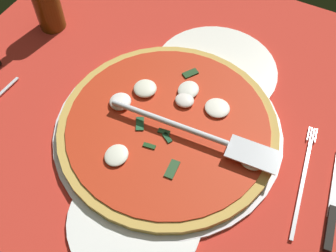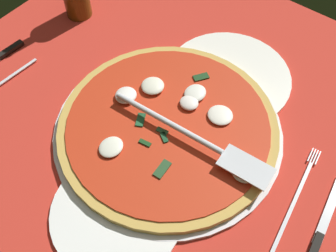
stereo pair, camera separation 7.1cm
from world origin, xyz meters
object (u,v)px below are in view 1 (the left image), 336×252
object	(u,v)px
pizza	(168,126)
pizza_server	(198,133)
dinner_plate_left	(215,70)
place_setting_far	(318,194)
dinner_plate_right	(135,219)

from	to	relation	value
pizza	pizza_server	size ratio (longest dim) A/B	1.29
dinner_plate_left	place_setting_far	world-z (taller)	place_setting_far
dinner_plate_right	pizza	world-z (taller)	pizza
pizza	pizza_server	world-z (taller)	pizza_server
pizza	pizza_server	xyz separation A→B (cm)	(0.51, 5.84, 2.44)
dinner_plate_left	place_setting_far	bearing A→B (deg)	56.56
place_setting_far	dinner_plate_left	bearing A→B (deg)	49.17
pizza	place_setting_far	distance (cm)	27.42
pizza_server	dinner_plate_right	bearing A→B (deg)	-102.81
dinner_plate_right	place_setting_far	distance (cm)	29.94
place_setting_far	pizza	bearing A→B (deg)	83.30
dinner_plate_right	pizza_server	size ratio (longest dim) A/B	0.70
dinner_plate_right	pizza	size ratio (longest dim) A/B	0.54
dinner_plate_right	place_setting_far	bearing A→B (deg)	126.03
dinner_plate_left	pizza	distance (cm)	17.51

